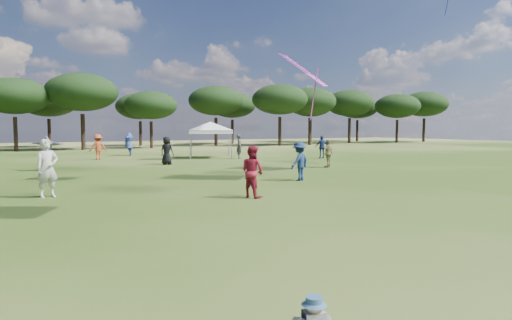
% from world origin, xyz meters
% --- Properties ---
extents(tree_line, '(108.78, 17.63, 7.77)m').
position_xyz_m(tree_line, '(2.39, 47.41, 5.42)').
color(tree_line, black).
rests_on(tree_line, ground).
extents(tent_right, '(5.69, 5.69, 2.93)m').
position_xyz_m(tent_right, '(9.63, 27.46, 2.50)').
color(tent_right, gray).
rests_on(tent_right, ground).
extents(festival_crowd, '(30.72, 24.25, 1.89)m').
position_xyz_m(festival_crowd, '(0.14, 23.52, 0.88)').
color(festival_crowd, black).
rests_on(festival_crowd, ground).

